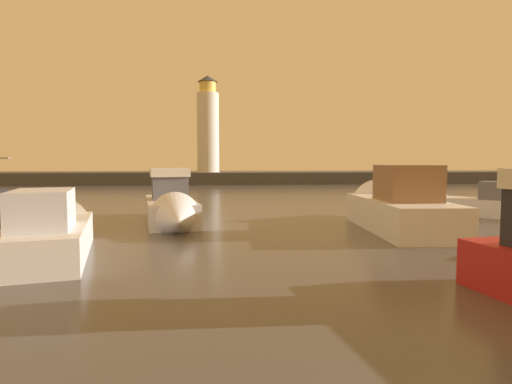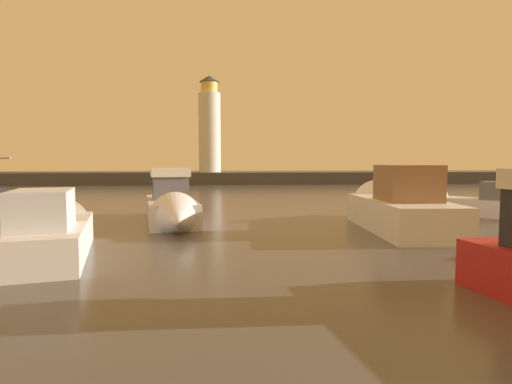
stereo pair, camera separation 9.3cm
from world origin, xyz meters
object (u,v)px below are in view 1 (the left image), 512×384
object	(u,v)px
lighthouse	(208,127)
motorboat_1	(468,204)
motorboat_0	(172,208)
motorboat_3	(389,206)
motorboat_2	(54,230)

from	to	relation	value
lighthouse	motorboat_1	bearing A→B (deg)	-65.95
motorboat_0	motorboat_1	xyz separation A→B (m)	(16.43, 2.26, -0.20)
motorboat_0	motorboat_3	size ratio (longest dim) A/B	0.88
lighthouse	motorboat_2	distance (m)	43.02
motorboat_1	motorboat_0	bearing A→B (deg)	-172.17
motorboat_1	motorboat_2	bearing A→B (deg)	-158.96
motorboat_1	motorboat_2	world-z (taller)	motorboat_2
motorboat_0	motorboat_2	size ratio (longest dim) A/B	1.04
motorboat_2	lighthouse	bearing A→B (deg)	83.98
motorboat_0	motorboat_1	distance (m)	16.59
motorboat_2	motorboat_3	world-z (taller)	motorboat_3
lighthouse	motorboat_0	xyz separation A→B (m)	(-1.01, -36.83, -6.89)
lighthouse	motorboat_3	distance (m)	39.66
motorboat_0	motorboat_2	world-z (taller)	motorboat_0
motorboat_0	motorboat_3	world-z (taller)	motorboat_3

